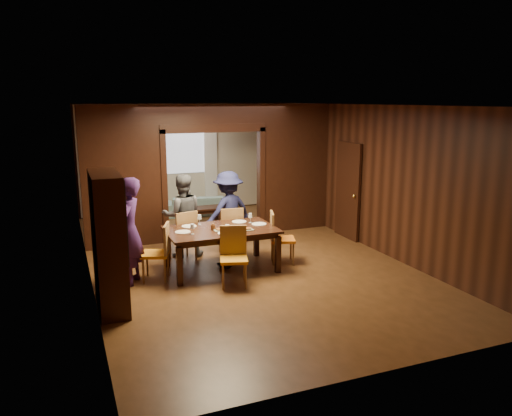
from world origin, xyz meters
name	(u,v)px	position (x,y,z in m)	size (l,w,h in m)	color
floor	(239,258)	(0.00, 0.00, 0.00)	(9.00, 9.00, 0.00)	#4F3016
ceiling	(238,105)	(0.00, 0.00, 2.90)	(5.50, 9.00, 0.02)	silver
room_walls	(210,168)	(0.00, 1.89, 1.51)	(5.52, 9.01, 2.90)	black
person_purple	(129,231)	(-2.13, -0.62, 0.89)	(0.65, 0.43, 1.78)	#3C1D56
person_grey	(183,216)	(-0.97, 0.51, 0.81)	(0.78, 0.61, 1.61)	#505057
person_navy	(228,211)	(-0.04, 0.53, 0.81)	(1.04, 0.60, 1.62)	#1B1E45
sofa	(198,205)	(0.22, 3.85, 0.26)	(1.77, 0.69, 0.52)	#81A8A9
serving_bowl	(224,226)	(-0.45, -0.47, 0.79)	(0.28, 0.28, 0.07)	black
dining_table	(221,249)	(-0.53, -0.53, 0.38)	(1.92, 1.19, 0.76)	black
coffee_table	(206,215)	(0.16, 2.89, 0.20)	(0.80, 0.50, 0.40)	black
chair_left	(155,252)	(-1.71, -0.60, 0.48)	(0.44, 0.44, 0.97)	orange
chair_right	(283,238)	(0.65, -0.58, 0.48)	(0.44, 0.44, 0.97)	orange
chair_far_l	(183,235)	(-1.04, 0.27, 0.48)	(0.44, 0.44, 0.97)	orange
chair_far_r	(230,231)	(-0.09, 0.26, 0.48)	(0.44, 0.44, 0.97)	#D64B14
chair_near	(234,257)	(-0.58, -1.36, 0.48)	(0.44, 0.44, 0.97)	orange
hutch	(108,241)	(-2.53, -1.50, 1.00)	(0.40, 1.20, 2.00)	black
door_right	(348,191)	(2.70, 0.50, 1.05)	(0.06, 0.90, 2.10)	black
window_far	(183,149)	(0.00, 4.44, 1.70)	(1.20, 0.03, 1.30)	silver
curtain_left	(156,167)	(-0.75, 4.40, 1.25)	(0.35, 0.06, 2.40)	white
curtain_right	(211,164)	(0.75, 4.40, 1.25)	(0.35, 0.06, 2.40)	white
plate_left	(183,232)	(-1.22, -0.52, 0.77)	(0.27, 0.27, 0.01)	silver
plate_far_l	(189,226)	(-1.02, -0.18, 0.77)	(0.27, 0.27, 0.01)	white
plate_far_r	(239,222)	(-0.06, -0.19, 0.77)	(0.27, 0.27, 0.01)	white
plate_right	(259,224)	(0.22, -0.49, 0.77)	(0.27, 0.27, 0.01)	white
plate_near	(226,233)	(-0.55, -0.87, 0.77)	(0.27, 0.27, 0.01)	white
platter_a	(222,229)	(-0.54, -0.64, 0.78)	(0.30, 0.20, 0.04)	gray
platter_b	(244,229)	(-0.18, -0.78, 0.78)	(0.30, 0.20, 0.04)	gray
wineglass_left	(192,229)	(-1.09, -0.71, 0.85)	(0.08, 0.08, 0.18)	white
wineglass_far	(199,220)	(-0.80, -0.09, 0.85)	(0.08, 0.08, 0.18)	silver
wineglass_right	(250,218)	(0.11, -0.32, 0.85)	(0.08, 0.08, 0.18)	white
tumbler	(227,229)	(-0.50, -0.82, 0.83)	(0.07, 0.07, 0.14)	white
condiment_jar	(213,227)	(-0.68, -0.56, 0.82)	(0.08, 0.08, 0.11)	#502912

